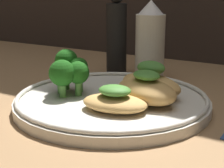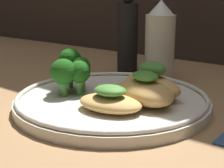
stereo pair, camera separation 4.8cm
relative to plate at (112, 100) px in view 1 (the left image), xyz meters
The scene contains 8 objects.
ground_plane 1.49cm from the plate, ahead, with size 180.00×180.00×1.00cm, color #936D47.
plate is the anchor object (origin of this frame).
grilled_meat_front 5.80cm from the plate, 55.13° to the right, with size 9.21×6.71×3.36cm.
grilled_meat_middle 5.54cm from the plate, ahead, with size 11.61×9.74×4.43cm.
grilled_meat_back 6.19cm from the plate, 44.21° to the left, with size 11.38×7.98×5.04cm.
broccoli_bunch 7.81cm from the plate, 165.93° to the right, with size 6.72×7.15×6.27cm.
sauce_bottle 19.46cm from the plate, 98.76° to the left, with size 5.48×5.48×14.51cm.
pepper_grinder 21.88cm from the plate, 118.85° to the left, with size 4.00×4.00×16.30cm.
Camera 1 is at (24.21, -39.84, 16.26)cm, focal length 55.00 mm.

